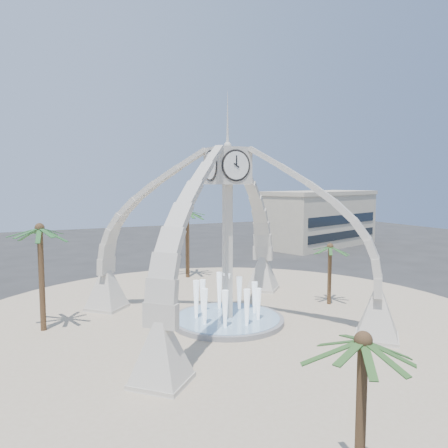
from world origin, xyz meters
name	(u,v)px	position (x,y,z in m)	size (l,w,h in m)	color
ground	(227,323)	(0.00, 0.00, 0.00)	(140.00, 140.00, 0.00)	#282828
plaza	(227,323)	(0.00, 0.00, 0.03)	(40.00, 40.00, 0.06)	tan
clock_tower	(227,232)	(0.00, 0.00, 6.49)	(17.94, 17.94, 16.30)	#BAB5A6
fountain	(227,319)	(0.00, 0.00, 0.29)	(8.00, 8.00, 3.62)	gray
building_ne	(321,218)	(30.00, 28.00, 4.31)	(21.87, 14.17, 8.60)	beige
palm_east	(330,247)	(9.54, 0.65, 4.72)	(3.49, 3.49, 5.42)	brown
palm_west	(40,230)	(-11.87, 3.81, 6.83)	(4.87, 4.87, 7.70)	brown
palm_north	(187,212)	(2.73, 15.09, 6.88)	(5.52, 5.52, 7.81)	brown
palm_south	(363,343)	(-4.00, -17.46, 5.14)	(3.99, 3.99, 5.88)	brown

